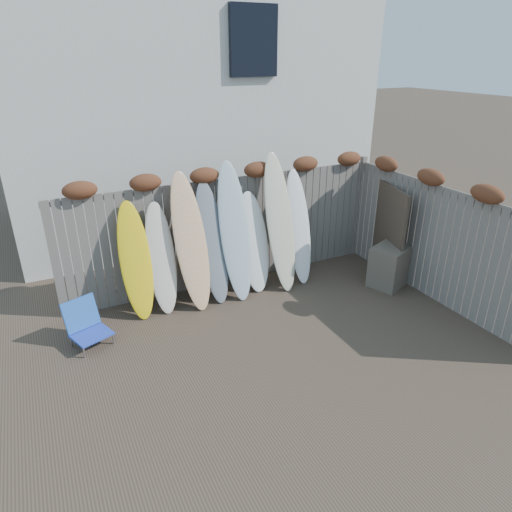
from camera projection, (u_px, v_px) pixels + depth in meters
name	position (u px, v px, depth m)	size (l,w,h in m)	color
ground	(292.00, 347.00, 6.78)	(80.00, 80.00, 0.00)	#493A2D
back_fence	(230.00, 222.00, 8.28)	(6.05, 0.28, 2.24)	slate
right_fence	(439.00, 237.00, 7.73)	(0.28, 4.40, 2.24)	slate
house	(178.00, 88.00, 10.99)	(8.50, 5.50, 6.33)	silver
beach_chair	(86.00, 324.00, 6.76)	(0.67, 0.69, 0.69)	blue
wooden_crate	(389.00, 266.00, 8.43)	(0.65, 0.55, 0.76)	brown
lattice_panel	(389.00, 233.00, 8.60)	(0.05, 1.18, 1.77)	#3D3225
surfboard_0	(136.00, 261.00, 7.32)	(0.50, 0.07, 1.95)	yellow
surfboard_1	(161.00, 259.00, 7.50)	(0.46, 0.07, 1.88)	silver
surfboard_2	(191.00, 242.00, 7.54)	(0.55, 0.07, 2.36)	#DBBB76
surfboard_3	(212.00, 243.00, 7.78)	(0.48, 0.07, 2.13)	slate
surfboard_4	(235.00, 232.00, 7.87)	(0.53, 0.07, 2.44)	silver
surfboard_5	(253.00, 242.00, 8.18)	(0.55, 0.07, 1.83)	white
surfboard_6	(280.00, 223.00, 8.16)	(0.51, 0.07, 2.52)	beige
surfboard_7	(298.00, 227.00, 8.47)	(0.45, 0.07, 2.14)	white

